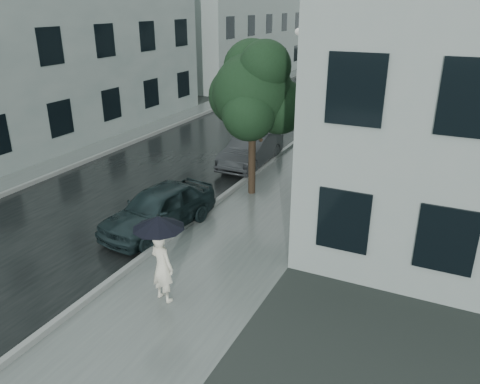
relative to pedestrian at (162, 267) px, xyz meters
The scene contains 15 objects.
ground 1.31m from the pedestrian, 85.93° to the left, with size 120.00×120.00×0.00m, color black.
sidewalk 13.03m from the pedestrian, 88.58° to the left, with size 3.50×60.00×0.01m, color slate.
kerb_near 13.11m from the pedestrian, 96.60° to the left, with size 0.15×60.00×0.15m, color slate.
asphalt_road 13.96m from the pedestrian, 111.05° to the left, with size 6.85×60.00×0.00m, color black.
kerb_far 15.55m from the pedestrian, 123.19° to the left, with size 0.15×60.00×0.15m, color slate.
sidewalk_far 16.08m from the pedestrian, 125.95° to the left, with size 1.70×60.00×0.01m, color #4C5451.
building_near 21.55m from the pedestrian, 74.87° to the left, with size 7.02×36.00×9.00m.
building_far_a 16.85m from the pedestrian, 146.70° to the left, with size 7.02×20.00×9.50m.
building_far_b 34.04m from the pedestrian, 113.84° to the left, with size 7.02×18.00×8.00m.
pedestrian is the anchor object (origin of this frame).
umbrella 1.09m from the pedestrian, 163.25° to the right, with size 1.14×1.14×1.19m.
street_tree 7.37m from the pedestrian, 97.02° to the left, with size 3.48×3.16×5.24m.
lamp_post 14.52m from the pedestrian, 96.08° to the left, with size 0.82×0.48×5.18m.
car_near 3.62m from the pedestrian, 126.08° to the left, with size 1.57×3.90×1.33m, color black.
car_far 9.75m from the pedestrian, 102.62° to the left, with size 1.39×3.99×1.32m, color #26292B.
Camera 1 is at (5.34, -8.33, 6.28)m, focal length 35.00 mm.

